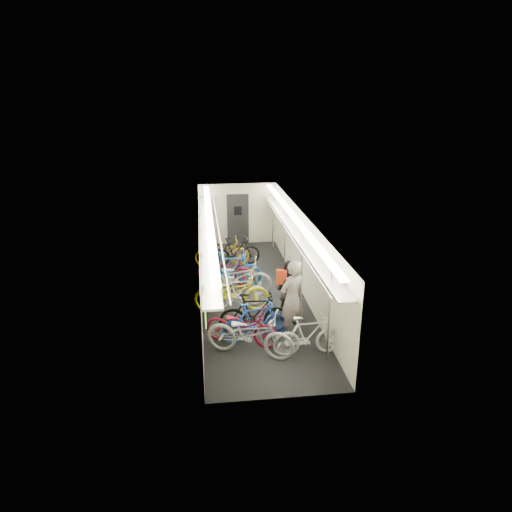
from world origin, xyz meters
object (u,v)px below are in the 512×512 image
object	(u,v)px
bicycle_1	(255,321)
passenger_near	(292,299)
passenger_mid	(288,290)
bicycle_0	(250,334)
backpack	(282,277)

from	to	relation	value
bicycle_1	passenger_near	distance (m)	1.03
bicycle_1	passenger_mid	distance (m)	1.42
bicycle_0	passenger_mid	distance (m)	2.03
passenger_mid	backpack	size ratio (longest dim) A/B	4.39
bicycle_1	passenger_near	xyz separation A→B (m)	(0.90, 0.11, 0.48)
bicycle_1	backpack	world-z (taller)	backpack
bicycle_1	passenger_near	world-z (taller)	passenger_near
passenger_near	passenger_mid	size ratio (longest dim) A/B	1.18
bicycle_1	bicycle_0	bearing A→B (deg)	151.29
backpack	bicycle_0	bearing A→B (deg)	-114.78
bicycle_1	passenger_mid	world-z (taller)	passenger_mid
passenger_mid	backpack	bearing A→B (deg)	69.18
backpack	passenger_mid	bearing A→B (deg)	41.17
backpack	bicycle_1	bearing A→B (deg)	-123.81
passenger_near	backpack	distance (m)	0.81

